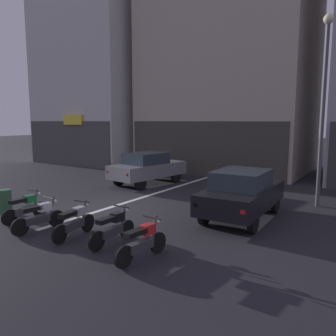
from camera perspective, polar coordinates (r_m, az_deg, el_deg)
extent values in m
plane|color=#232328|center=(12.82, -10.36, -6.77)|extent=(120.00, 120.00, 0.00)
cube|color=silver|center=(17.53, 3.28, -2.64)|extent=(0.20, 18.00, 0.01)
cube|color=silver|center=(29.29, -9.50, 19.80)|extent=(8.51, 9.68, 18.54)
cube|color=#454543|center=(25.31, -16.63, 3.97)|extent=(8.17, 0.10, 3.20)
cube|color=yellow|center=(24.65, -15.78, 7.87)|extent=(1.79, 0.16, 0.70)
cube|color=#B2A893|center=(23.42, 10.20, 17.85)|extent=(10.29, 7.19, 14.58)
cube|color=#3E3A33|center=(19.84, 5.65, 3.23)|extent=(9.88, 0.10, 3.20)
cylinder|color=black|center=(18.77, -2.28, -0.94)|extent=(0.27, 0.66, 0.64)
cylinder|color=black|center=(17.76, 1.36, -1.46)|extent=(0.27, 0.66, 0.64)
cylinder|color=black|center=(17.00, -8.31, -1.96)|extent=(0.27, 0.66, 0.64)
cylinder|color=black|center=(15.88, -4.66, -2.61)|extent=(0.27, 0.66, 0.64)
cube|color=slate|center=(17.25, -3.38, -0.30)|extent=(2.31, 4.30, 0.66)
cube|color=#2D3842|center=(17.07, -3.75, 1.67)|extent=(1.80, 2.16, 0.56)
cube|color=red|center=(16.42, -10.09, -0.66)|extent=(0.15, 0.08, 0.12)
cube|color=red|center=(15.36, -6.79, -1.19)|extent=(0.15, 0.08, 0.12)
cylinder|color=black|center=(13.02, 11.04, -5.10)|extent=(0.20, 0.65, 0.64)
cylinder|color=black|center=(12.59, 17.70, -5.79)|extent=(0.20, 0.65, 0.64)
cylinder|color=black|center=(10.69, 6.16, -7.89)|extent=(0.20, 0.65, 0.64)
cylinder|color=black|center=(10.16, 14.19, -8.94)|extent=(0.20, 0.65, 0.64)
cube|color=black|center=(11.48, 12.48, -4.71)|extent=(1.91, 4.16, 0.66)
cube|color=#2D3842|center=(11.22, 12.32, -1.82)|extent=(1.62, 2.02, 0.56)
cube|color=red|center=(9.91, 4.80, -6.28)|extent=(0.14, 0.06, 0.12)
cube|color=red|center=(9.39, 12.57, -7.25)|extent=(0.14, 0.06, 0.12)
cylinder|color=black|center=(21.45, 14.42, -0.06)|extent=(0.18, 0.64, 0.64)
cylinder|color=black|center=(21.99, 10.59, 0.25)|extent=(0.18, 0.64, 0.64)
cylinder|color=black|center=(23.92, 16.41, 0.67)|extent=(0.18, 0.64, 0.64)
cylinder|color=black|center=(24.40, 12.92, 0.94)|extent=(0.18, 0.64, 0.64)
cube|color=red|center=(22.87, 13.66, 1.54)|extent=(1.78, 4.11, 0.66)
cube|color=#2D3842|center=(22.95, 13.83, 3.08)|extent=(1.56, 1.98, 0.56)
cube|color=red|center=(24.57, 16.77, 1.97)|extent=(0.14, 0.06, 0.12)
cube|color=red|center=(24.99, 13.67, 2.19)|extent=(0.14, 0.06, 0.12)
cylinder|color=#47474C|center=(13.78, 24.65, 7.60)|extent=(0.14, 0.14, 6.63)
sphere|color=beige|center=(14.24, 25.53, 21.80)|extent=(0.36, 0.36, 0.36)
cylinder|color=black|center=(12.31, -20.85, -6.54)|extent=(0.10, 0.52, 0.52)
cylinder|color=black|center=(11.65, -25.27, -7.60)|extent=(0.10, 0.52, 0.52)
cube|color=#38383D|center=(11.92, -23.22, -6.59)|extent=(0.24, 0.75, 0.22)
cube|color=black|center=(11.75, -23.93, -5.08)|extent=(0.25, 0.61, 0.12)
cube|color=#1E7238|center=(11.99, -22.32, -4.83)|extent=(0.24, 0.37, 0.24)
cylinder|color=#4C4C51|center=(12.13, -21.48, -4.97)|extent=(0.08, 0.24, 0.70)
cylinder|color=black|center=(12.02, -21.86, -3.54)|extent=(0.55, 0.06, 0.04)
sphere|color=silver|center=(12.18, -21.06, -4.10)|extent=(0.12, 0.12, 0.12)
cylinder|color=black|center=(11.01, -18.31, -8.12)|extent=(0.14, 0.52, 0.52)
cylinder|color=black|center=(10.50, -23.77, -9.18)|extent=(0.14, 0.52, 0.52)
cube|color=#38383D|center=(10.69, -21.24, -8.13)|extent=(0.30, 0.76, 0.22)
cube|color=black|center=(10.53, -22.09, -6.44)|extent=(0.30, 0.62, 0.12)
cube|color=silver|center=(10.72, -20.11, -6.20)|extent=(0.27, 0.39, 0.24)
cylinder|color=#4C4C51|center=(10.84, -19.07, -6.36)|extent=(0.10, 0.24, 0.70)
cylinder|color=black|center=(10.73, -19.53, -4.77)|extent=(0.55, 0.11, 0.04)
sphere|color=silver|center=(10.86, -18.54, -5.40)|extent=(0.12, 0.12, 0.12)
cylinder|color=black|center=(10.33, -13.40, -8.99)|extent=(0.13, 0.52, 0.52)
cylinder|color=black|center=(9.52, -17.88, -10.64)|extent=(0.13, 0.52, 0.52)
cube|color=#38383D|center=(9.85, -15.76, -9.25)|extent=(0.29, 0.75, 0.22)
cube|color=black|center=(9.64, -16.47, -7.49)|extent=(0.29, 0.62, 0.12)
cube|color=#B2B5BA|center=(9.94, -14.84, -7.08)|extent=(0.26, 0.38, 0.24)
cylinder|color=#4C4C51|center=(10.12, -14.01, -7.18)|extent=(0.10, 0.24, 0.70)
cylinder|color=black|center=(9.98, -14.37, -5.50)|extent=(0.55, 0.10, 0.04)
sphere|color=silver|center=(10.17, -13.58, -6.11)|extent=(0.12, 0.12, 0.12)
cylinder|color=black|center=(9.56, -6.94, -10.22)|extent=(0.08, 0.52, 0.52)
cylinder|color=black|center=(8.78, -11.98, -12.02)|extent=(0.08, 0.52, 0.52)
cube|color=#38383D|center=(9.09, -9.58, -10.52)|extent=(0.21, 0.74, 0.22)
cube|color=black|center=(8.88, -10.34, -8.62)|extent=(0.23, 0.60, 0.12)
cube|color=black|center=(9.17, -8.51, -8.17)|extent=(0.23, 0.36, 0.24)
cylinder|color=#4C4C51|center=(9.35, -7.59, -8.27)|extent=(0.07, 0.24, 0.70)
cylinder|color=black|center=(9.20, -7.96, -6.46)|extent=(0.55, 0.04, 0.04)
sphere|color=silver|center=(9.39, -7.09, -7.12)|extent=(0.12, 0.12, 0.12)
cylinder|color=black|center=(8.51, -1.70, -12.50)|extent=(0.12, 0.52, 0.52)
cylinder|color=black|center=(7.74, -7.48, -14.72)|extent=(0.12, 0.52, 0.52)
cube|color=#38383D|center=(8.04, -4.70, -12.94)|extent=(0.28, 0.75, 0.22)
cube|color=black|center=(7.82, -5.54, -10.85)|extent=(0.28, 0.62, 0.12)
cube|color=red|center=(8.11, -3.44, -10.28)|extent=(0.26, 0.38, 0.24)
cylinder|color=#4C4C51|center=(8.28, -2.40, -10.37)|extent=(0.09, 0.24, 0.70)
cylinder|color=black|center=(8.13, -2.79, -8.35)|extent=(0.55, 0.09, 0.04)
sphere|color=silver|center=(8.32, -1.82, -9.06)|extent=(0.12, 0.12, 0.12)
cylinder|color=#2D5938|center=(13.20, -25.84, -5.12)|extent=(0.44, 0.44, 0.85)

